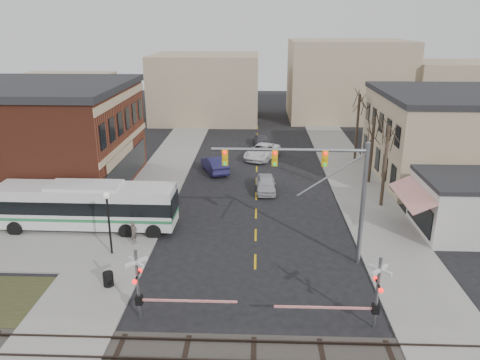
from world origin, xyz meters
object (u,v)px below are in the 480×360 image
Objects in this scene: rr_crossing_west at (146,285)px; car_c at (262,152)px; car_d at (262,141)px; pedestrian_near at (134,233)px; street_lamp at (108,210)px; car_a at (266,184)px; traffic_signal_mast at (321,179)px; trash_bin at (108,279)px; car_b at (215,164)px; pedestrian_far at (112,213)px; transit_bus at (87,205)px; rr_crossing_east at (368,293)px.

car_c is (6.13, 30.31, -1.17)m from rr_crossing_west.
car_d is 28.56m from pedestrian_near.
street_lamp reaches higher than pedestrian_near.
car_a is 0.95× the size of car_d.
trash_bin is at bearing -164.34° from traffic_signal_mast.
pedestrian_far reaches higher than car_b.
rr_crossing_west is 4.39m from trash_bin.
pedestrian_near is (-9.06, -27.08, 0.25)m from car_d.
street_lamp reaches higher than car_c.
rr_crossing_west reaches higher than car_c.
car_b is at bearing 79.26° from trash_bin.
rr_crossing_west is at bearing -57.43° from transit_bus.
traffic_signal_mast is at bearing -45.48° from pedestrian_far.
pedestrian_far is (-5.33, 11.50, -0.90)m from rr_crossing_west.
pedestrian_far is (-2.45, 3.07, 0.16)m from pedestrian_near.
rr_crossing_west is (-9.52, -6.39, -3.74)m from traffic_signal_mast.
rr_crossing_east is at bearing -75.79° from traffic_signal_mast.
pedestrian_far is (1.62, 0.62, -0.83)m from transit_bus.
rr_crossing_east is (18.17, -11.20, 0.07)m from transit_bus.
transit_bus is at bearing 174.56° from pedestrian_far.
rr_crossing_west reaches higher than car_b.
traffic_signal_mast is 13.98m from trash_bin.
transit_bus is 15.92m from car_a.
transit_bus is 17.49m from traffic_signal_mast.
pedestrian_far reaches higher than car_d.
pedestrian_near is at bearing 88.81° from trash_bin.
street_lamp is at bearing 178.02° from traffic_signal_mast.
pedestrian_far is (-14.85, 5.11, -4.64)m from traffic_signal_mast.
rr_crossing_west is at bearing -91.63° from pedestrian_far.
car_a is (6.41, 19.47, -1.23)m from rr_crossing_west.
rr_crossing_west is at bearing 178.35° from rr_crossing_east.
traffic_signal_mast is 12.06m from rr_crossing_west.
car_a is at bearing 50.47° from street_lamp.
trash_bin is at bearing -120.49° from car_a.
car_c is at bearing 78.58° from rr_crossing_west.
car_a is 10.85m from car_c.
traffic_signal_mast is at bearing -59.88° from car_c.
rr_crossing_west reaches higher than car_a.
car_c is 5.20m from car_d.
rr_crossing_west reaches higher than transit_bus.
rr_crossing_east is 0.97× the size of car_c.
car_d is (4.96, 10.40, -0.17)m from car_b.
car_c is at bearing 66.65° from street_lamp.
rr_crossing_east reaches higher than pedestrian_far.
car_a is 2.29× the size of pedestrian_far.
rr_crossing_west is 25.17m from car_b.
pedestrian_near reaches higher than car_c.
pedestrian_near is at bearing 148.16° from rr_crossing_east.
street_lamp is at bearing 104.28° from trash_bin.
street_lamp is at bearing 120.27° from rr_crossing_west.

